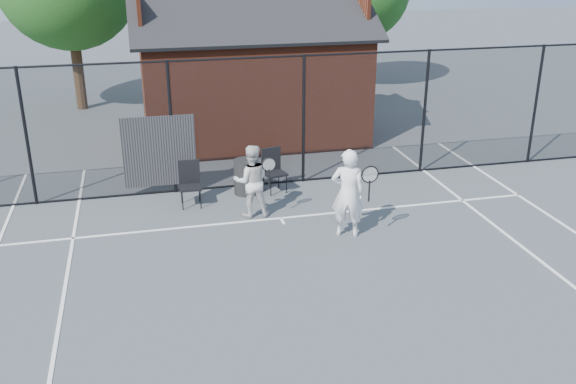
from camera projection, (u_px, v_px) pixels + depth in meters
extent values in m
plane|color=#494F53|center=(322.00, 291.00, 10.53)|extent=(80.00, 80.00, 0.00)
cube|color=white|center=(281.00, 218.00, 13.24)|extent=(11.00, 0.06, 0.01)
cube|color=white|center=(282.00, 221.00, 13.10)|extent=(0.06, 0.30, 0.01)
cylinder|color=black|center=(27.00, 138.00, 13.41)|extent=(0.07, 0.07, 3.00)
cylinder|color=black|center=(172.00, 128.00, 14.06)|extent=(0.07, 0.07, 3.00)
cylinder|color=black|center=(304.00, 120.00, 14.71)|extent=(0.07, 0.07, 3.00)
cylinder|color=black|center=(424.00, 112.00, 15.36)|extent=(0.07, 0.07, 3.00)
cylinder|color=black|center=(536.00, 105.00, 16.01)|extent=(0.07, 0.07, 3.00)
cylinder|color=black|center=(260.00, 57.00, 13.95)|extent=(22.00, 0.04, 0.04)
cylinder|color=black|center=(262.00, 183.00, 15.04)|extent=(22.00, 0.04, 0.04)
cube|color=black|center=(261.00, 123.00, 14.49)|extent=(22.00, 3.00, 0.01)
cube|color=black|center=(159.00, 151.00, 14.16)|extent=(1.60, 0.04, 1.60)
cube|color=maroon|center=(251.00, 85.00, 18.22)|extent=(6.00, 4.00, 3.00)
cube|color=black|center=(256.00, 15.00, 16.56)|extent=(6.50, 2.36, 1.32)
cube|color=black|center=(243.00, 8.00, 18.37)|extent=(6.50, 2.36, 1.32)
cube|color=maroon|center=(139.00, 14.00, 16.83)|extent=(0.10, 2.80, 1.06)
cube|color=maroon|center=(352.00, 9.00, 18.11)|extent=(0.10, 2.80, 1.06)
cylinder|color=black|center=(78.00, 71.00, 21.29)|extent=(0.36, 0.36, 2.52)
cylinder|color=black|center=(354.00, 58.00, 24.41)|extent=(0.36, 0.36, 2.23)
imported|color=white|center=(348.00, 193.00, 12.18)|extent=(0.75, 0.62, 1.75)
torus|color=black|center=(370.00, 174.00, 11.75)|extent=(0.34, 0.03, 0.34)
cylinder|color=black|center=(369.00, 191.00, 11.87)|extent=(0.03, 0.03, 0.42)
imported|color=silver|center=(251.00, 181.00, 13.11)|extent=(0.79, 0.64, 1.53)
torus|color=black|center=(269.00, 164.00, 12.74)|extent=(0.30, 0.02, 0.30)
cylinder|color=black|center=(269.00, 178.00, 12.84)|extent=(0.03, 0.03, 0.37)
cube|color=black|center=(190.00, 185.00, 13.68)|extent=(0.47, 0.49, 0.96)
cube|color=black|center=(275.00, 171.00, 14.45)|extent=(0.57, 0.59, 0.98)
cylinder|color=#262626|center=(246.00, 177.00, 14.40)|extent=(0.56, 0.56, 0.79)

